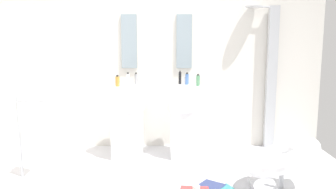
{
  "coord_description": "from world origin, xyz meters",
  "views": [
    {
      "loc": [
        0.1,
        -3.57,
        1.62
      ],
      "look_at": [
        0.15,
        0.55,
        0.95
      ],
      "focal_mm": 38.14,
      "sensor_mm": 36.0,
      "label": 1
    }
  ],
  "objects_px": {
    "pedestal_sink_left": "(127,119)",
    "shower_column": "(270,75)",
    "pedestal_sink_right": "(185,119)",
    "towel_rack": "(32,124)",
    "soap_bottle_amber": "(117,81)",
    "lounge_chair": "(282,161)",
    "magazine_navy": "(212,186)",
    "magazine_teal": "(219,189)",
    "soap_bottle_grey": "(136,79)",
    "soap_bottle_white": "(128,79)",
    "soap_bottle_black": "(180,78)",
    "soap_bottle_blue": "(187,79)",
    "soap_bottle_green": "(198,81)"
  },
  "relations": [
    {
      "from": "pedestal_sink_left",
      "to": "shower_column",
      "type": "height_order",
      "value": "shower_column"
    },
    {
      "from": "pedestal_sink_right",
      "to": "shower_column",
      "type": "bearing_deg",
      "value": 17.34
    },
    {
      "from": "towel_rack",
      "to": "soap_bottle_amber",
      "type": "relative_size",
      "value": 6.33
    },
    {
      "from": "lounge_chair",
      "to": "magazine_navy",
      "type": "distance_m",
      "value": 0.79
    },
    {
      "from": "lounge_chair",
      "to": "magazine_teal",
      "type": "relative_size",
      "value": 3.58
    },
    {
      "from": "magazine_navy",
      "to": "pedestal_sink_right",
      "type": "bearing_deg",
      "value": 138.21
    },
    {
      "from": "pedestal_sink_right",
      "to": "magazine_teal",
      "type": "distance_m",
      "value": 1.29
    },
    {
      "from": "towel_rack",
      "to": "soap_bottle_grey",
      "type": "distance_m",
      "value": 1.47
    },
    {
      "from": "soap_bottle_amber",
      "to": "soap_bottle_white",
      "type": "relative_size",
      "value": 0.91
    },
    {
      "from": "magazine_navy",
      "to": "soap_bottle_black",
      "type": "relative_size",
      "value": 1.34
    },
    {
      "from": "soap_bottle_blue",
      "to": "soap_bottle_green",
      "type": "distance_m",
      "value": 0.21
    },
    {
      "from": "soap_bottle_white",
      "to": "soap_bottle_blue",
      "type": "bearing_deg",
      "value": -2.8
    },
    {
      "from": "soap_bottle_white",
      "to": "magazine_teal",
      "type": "bearing_deg",
      "value": -50.5
    },
    {
      "from": "lounge_chair",
      "to": "soap_bottle_grey",
      "type": "relative_size",
      "value": 6.37
    },
    {
      "from": "soap_bottle_black",
      "to": "soap_bottle_green",
      "type": "xyz_separation_m",
      "value": [
        0.23,
        -0.2,
        -0.01
      ]
    },
    {
      "from": "soap_bottle_amber",
      "to": "soap_bottle_green",
      "type": "height_order",
      "value": "soap_bottle_green"
    },
    {
      "from": "pedestal_sink_right",
      "to": "soap_bottle_green",
      "type": "distance_m",
      "value": 0.55
    },
    {
      "from": "pedestal_sink_left",
      "to": "soap_bottle_black",
      "type": "height_order",
      "value": "soap_bottle_black"
    },
    {
      "from": "lounge_chair",
      "to": "magazine_teal",
      "type": "bearing_deg",
      "value": 174.53
    },
    {
      "from": "shower_column",
      "to": "soap_bottle_white",
      "type": "distance_m",
      "value": 2.04
    },
    {
      "from": "shower_column",
      "to": "magazine_navy",
      "type": "bearing_deg",
      "value": -125.11
    },
    {
      "from": "soap_bottle_white",
      "to": "pedestal_sink_left",
      "type": "bearing_deg",
      "value": -91.03
    },
    {
      "from": "towel_rack",
      "to": "soap_bottle_white",
      "type": "bearing_deg",
      "value": 40.83
    },
    {
      "from": "towel_rack",
      "to": "soap_bottle_blue",
      "type": "relative_size",
      "value": 5.75
    },
    {
      "from": "lounge_chair",
      "to": "towel_rack",
      "type": "distance_m",
      "value": 2.78
    },
    {
      "from": "soap_bottle_blue",
      "to": "magazine_teal",
      "type": "bearing_deg",
      "value": -78.01
    },
    {
      "from": "pedestal_sink_left",
      "to": "soap_bottle_amber",
      "type": "height_order",
      "value": "soap_bottle_amber"
    },
    {
      "from": "towel_rack",
      "to": "soap_bottle_amber",
      "type": "height_order",
      "value": "soap_bottle_amber"
    },
    {
      "from": "soap_bottle_amber",
      "to": "pedestal_sink_left",
      "type": "bearing_deg",
      "value": 23.08
    },
    {
      "from": "soap_bottle_blue",
      "to": "soap_bottle_grey",
      "type": "relative_size",
      "value": 1.0
    },
    {
      "from": "lounge_chair",
      "to": "soap_bottle_amber",
      "type": "xyz_separation_m",
      "value": [
        -1.83,
        1.16,
        0.69
      ]
    },
    {
      "from": "soap_bottle_amber",
      "to": "soap_bottle_black",
      "type": "relative_size",
      "value": 0.81
    },
    {
      "from": "soap_bottle_blue",
      "to": "towel_rack",
      "type": "bearing_deg",
      "value": -155.31
    },
    {
      "from": "pedestal_sink_right",
      "to": "magazine_teal",
      "type": "bearing_deg",
      "value": -75.68
    },
    {
      "from": "magazine_teal",
      "to": "soap_bottle_blue",
      "type": "bearing_deg",
      "value": 80.39
    },
    {
      "from": "towel_rack",
      "to": "soap_bottle_black",
      "type": "xyz_separation_m",
      "value": [
        1.73,
        0.88,
        0.43
      ]
    },
    {
      "from": "shower_column",
      "to": "soap_bottle_green",
      "type": "xyz_separation_m",
      "value": [
        -1.09,
        -0.43,
        -0.03
      ]
    },
    {
      "from": "soap_bottle_amber",
      "to": "pedestal_sink_right",
      "type": "bearing_deg",
      "value": 3.11
    },
    {
      "from": "magazine_teal",
      "to": "soap_bottle_green",
      "type": "distance_m",
      "value": 1.52
    },
    {
      "from": "pedestal_sink_right",
      "to": "soap_bottle_green",
      "type": "xyz_separation_m",
      "value": [
        0.16,
        -0.04,
        0.53
      ]
    },
    {
      "from": "lounge_chair",
      "to": "shower_column",
      "type": "bearing_deg",
      "value": 78.7
    },
    {
      "from": "magazine_teal",
      "to": "soap_bottle_amber",
      "type": "xyz_separation_m",
      "value": [
        -1.19,
        1.1,
        1.02
      ]
    },
    {
      "from": "pedestal_sink_right",
      "to": "pedestal_sink_left",
      "type": "bearing_deg",
      "value": 180.0
    },
    {
      "from": "pedestal_sink_left",
      "to": "soap_bottle_white",
      "type": "xyz_separation_m",
      "value": [
        0.0,
        0.16,
        0.53
      ]
    },
    {
      "from": "magazine_teal",
      "to": "lounge_chair",
      "type": "bearing_deg",
      "value": -27.07
    },
    {
      "from": "soap_bottle_black",
      "to": "soap_bottle_grey",
      "type": "relative_size",
      "value": 1.12
    },
    {
      "from": "lounge_chair",
      "to": "soap_bottle_grey",
      "type": "distance_m",
      "value": 2.19
    },
    {
      "from": "pedestal_sink_left",
      "to": "soap_bottle_amber",
      "type": "relative_size",
      "value": 7.15
    },
    {
      "from": "soap_bottle_grey",
      "to": "soap_bottle_green",
      "type": "xyz_separation_m",
      "value": [
        0.83,
        -0.16,
        -0.0
      ]
    },
    {
      "from": "pedestal_sink_right",
      "to": "soap_bottle_black",
      "type": "height_order",
      "value": "soap_bottle_black"
    }
  ]
}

